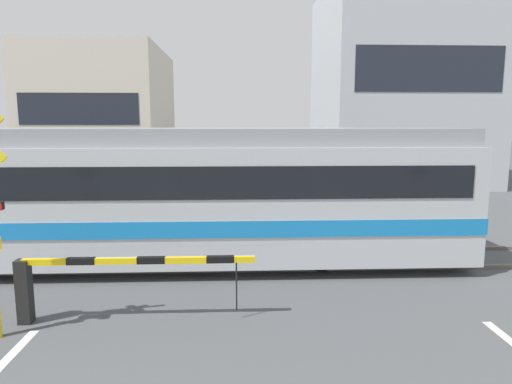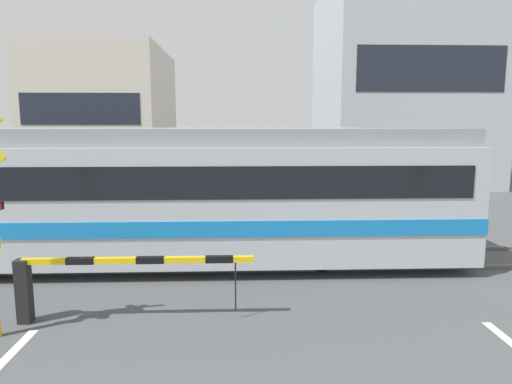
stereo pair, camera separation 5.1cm
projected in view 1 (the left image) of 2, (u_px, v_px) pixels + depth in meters
The scene contains 7 objects.
rail_track_near at pixel (257, 270), 9.63m from camera, with size 50.00×0.10×0.08m.
rail_track_far at pixel (255, 251), 11.05m from camera, with size 50.00×0.10×0.08m.
commuter_train at pixel (80, 192), 9.94m from camera, with size 16.82×2.73×3.00m.
crossing_barrier_near at pixel (86, 276), 7.10m from camera, with size 3.69×0.20×1.04m.
crossing_barrier_far at pixel (351, 207), 12.85m from camera, with size 3.69×0.20×1.04m.
building_left_of_street at pixel (105, 118), 23.29m from camera, with size 6.03×7.82×6.73m.
building_right_of_street at pixel (398, 87), 23.71m from camera, with size 7.82×7.82×9.88m.
Camera 1 is at (-0.44, 1.59, 3.12)m, focal length 32.00 mm.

